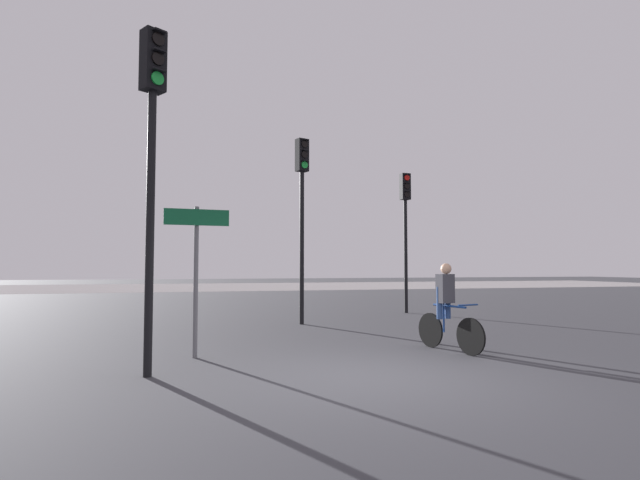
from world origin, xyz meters
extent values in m
plane|color=#333338|center=(0.00, 0.00, 0.00)|extent=(120.00, 120.00, 0.00)
cube|color=gray|center=(0.00, 33.51, 0.00)|extent=(80.00, 16.00, 0.01)
cylinder|color=black|center=(-3.09, 0.96, 2.06)|extent=(0.12, 0.12, 4.11)
cube|color=black|center=(-3.09, 0.96, 4.56)|extent=(0.40, 0.38, 0.90)
cylinder|color=black|center=(-3.01, 0.85, 4.85)|extent=(0.18, 0.13, 0.19)
cube|color=black|center=(-3.00, 0.83, 4.96)|extent=(0.22, 0.20, 0.02)
cylinder|color=black|center=(-3.01, 0.85, 4.56)|extent=(0.18, 0.13, 0.19)
cube|color=black|center=(-3.00, 0.83, 4.67)|extent=(0.22, 0.20, 0.02)
cylinder|color=green|center=(-3.01, 0.85, 4.27)|extent=(0.18, 0.13, 0.19)
cube|color=black|center=(-3.00, 0.83, 4.38)|extent=(0.22, 0.20, 0.02)
cylinder|color=black|center=(0.44, 6.73, 2.09)|extent=(0.12, 0.12, 4.19)
cube|color=black|center=(0.44, 6.73, 4.64)|extent=(0.38, 0.33, 0.90)
cylinder|color=black|center=(0.49, 6.61, 4.93)|extent=(0.19, 0.09, 0.19)
cube|color=black|center=(0.49, 6.59, 5.04)|extent=(0.22, 0.18, 0.02)
cylinder|color=black|center=(0.49, 6.61, 4.64)|extent=(0.19, 0.09, 0.19)
cube|color=black|center=(0.49, 6.59, 4.75)|extent=(0.22, 0.18, 0.02)
cylinder|color=green|center=(0.49, 6.61, 4.35)|extent=(0.19, 0.09, 0.19)
cube|color=black|center=(0.49, 6.59, 4.46)|extent=(0.22, 0.18, 0.02)
cylinder|color=black|center=(4.60, 9.10, 1.93)|extent=(0.12, 0.12, 3.85)
cube|color=black|center=(4.60, 9.10, 4.30)|extent=(0.34, 0.26, 0.90)
cylinder|color=red|center=(4.61, 8.96, 4.59)|extent=(0.19, 0.04, 0.19)
cube|color=black|center=(4.61, 8.94, 4.70)|extent=(0.20, 0.13, 0.02)
cylinder|color=black|center=(4.61, 8.96, 4.30)|extent=(0.19, 0.04, 0.19)
cube|color=black|center=(4.61, 8.94, 4.41)|extent=(0.20, 0.13, 0.02)
cylinder|color=black|center=(4.61, 8.96, 4.01)|extent=(0.19, 0.04, 0.19)
cube|color=black|center=(4.61, 8.94, 4.12)|extent=(0.20, 0.13, 0.02)
cylinder|color=slate|center=(-2.42, 2.31, 1.30)|extent=(0.08, 0.08, 2.60)
cube|color=#116038|center=(-2.42, 2.26, 2.41)|extent=(1.10, 0.11, 0.28)
cylinder|color=black|center=(2.26, 1.29, 0.33)|extent=(0.20, 0.65, 0.66)
cylinder|color=black|center=(2.01, 2.31, 0.33)|extent=(0.20, 0.65, 0.66)
cylinder|color=navy|center=(2.14, 1.80, 0.83)|extent=(0.24, 0.83, 0.04)
cylinder|color=navy|center=(2.10, 1.94, 0.61)|extent=(0.04, 0.04, 0.55)
cylinder|color=navy|center=(2.25, 1.34, 0.88)|extent=(0.45, 0.14, 0.03)
cylinder|color=navy|center=(2.00, 1.92, 0.88)|extent=(0.11, 0.11, 0.60)
cylinder|color=navy|center=(2.20, 1.97, 0.88)|extent=(0.11, 0.11, 0.60)
cube|color=#3F3F47|center=(2.11, 1.90, 1.15)|extent=(0.34, 0.27, 0.54)
sphere|color=tan|center=(2.12, 1.87, 1.52)|extent=(0.20, 0.20, 0.20)
camera|label=1|loc=(-2.54, -6.57, 1.55)|focal=28.00mm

